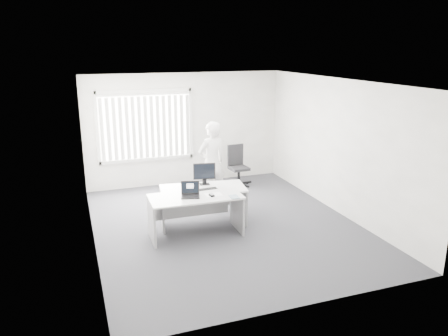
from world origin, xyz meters
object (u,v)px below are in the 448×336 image
object	(u,v)px
person	(212,163)
monitor	(204,174)
desk_near	(196,207)
laptop	(190,190)
desk_far	(203,198)
office_chair	(238,173)

from	to	relation	value
person	monitor	world-z (taller)	person
desk_near	laptop	xyz separation A→B (m)	(-0.11, -0.04, 0.35)
desk_far	person	bearing A→B (deg)	71.65
desk_near	office_chair	xyz separation A→B (m)	(1.86, 2.60, -0.24)
laptop	office_chair	bearing A→B (deg)	68.61
laptop	monitor	world-z (taller)	monitor
monitor	office_chair	bearing A→B (deg)	63.41
desk_far	monitor	xyz separation A→B (m)	(0.09, 0.19, 0.43)
person	laptop	size ratio (longest dim) A/B	5.49
person	monitor	bearing A→B (deg)	48.93
person	laptop	distance (m)	1.90
office_chair	laptop	xyz separation A→B (m)	(-1.97, -2.64, 0.58)
desk_near	laptop	distance (m)	0.36
laptop	monitor	xyz separation A→B (m)	(0.48, 0.69, 0.07)
desk_near	person	bearing A→B (deg)	63.47
office_chair	person	xyz separation A→B (m)	(-1.02, -0.99, 0.61)
desk_far	office_chair	xyz separation A→B (m)	(1.57, 2.13, -0.23)
office_chair	laptop	world-z (taller)	laptop
office_chair	laptop	size ratio (longest dim) A/B	3.03
office_chair	desk_near	bearing A→B (deg)	-130.80
monitor	laptop	bearing A→B (deg)	-114.24
desk_near	office_chair	distance (m)	3.21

